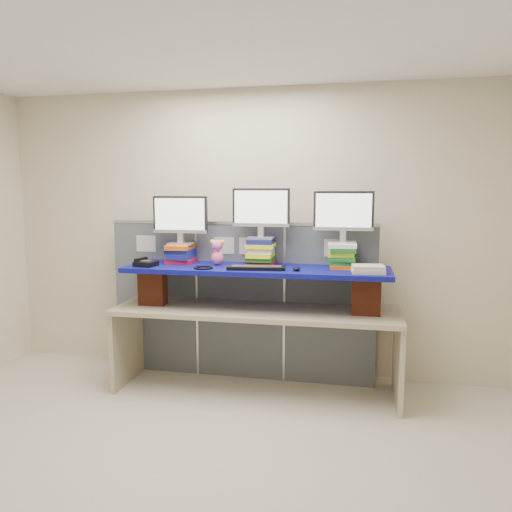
% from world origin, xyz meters
% --- Properties ---
extents(room, '(5.00, 4.00, 2.80)m').
position_xyz_m(room, '(0.00, 0.00, 1.40)').
color(room, beige).
rests_on(room, ground).
extents(cubicle_partition, '(2.60, 0.06, 1.53)m').
position_xyz_m(cubicle_partition, '(-0.00, 1.78, 0.77)').
color(cubicle_partition, '#4D535B').
rests_on(cubicle_partition, ground).
extents(desk, '(2.56, 0.79, 0.77)m').
position_xyz_m(desk, '(0.22, 1.47, 0.62)').
color(desk, '#B9AB8D').
rests_on(desk, ground).
extents(brick_pier_left, '(0.24, 0.14, 0.33)m').
position_xyz_m(brick_pier_left, '(-0.74, 1.41, 0.94)').
color(brick_pier_left, maroon).
rests_on(brick_pier_left, desk).
extents(brick_pier_right, '(0.24, 0.14, 0.33)m').
position_xyz_m(brick_pier_right, '(1.18, 1.44, 0.94)').
color(brick_pier_right, maroon).
rests_on(brick_pier_right, desk).
extents(blue_board, '(2.36, 0.63, 0.04)m').
position_xyz_m(blue_board, '(0.22, 1.47, 1.12)').
color(blue_board, '#080A68').
rests_on(blue_board, brick_pier_left).
extents(book_stack_left, '(0.27, 0.31, 0.17)m').
position_xyz_m(book_stack_left, '(-0.52, 1.58, 1.23)').
color(book_stack_left, maroon).
rests_on(book_stack_left, blue_board).
extents(book_stack_center, '(0.27, 0.32, 0.24)m').
position_xyz_m(book_stack_center, '(0.24, 1.60, 1.27)').
color(book_stack_center, maroon).
rests_on(book_stack_center, blue_board).
extents(book_stack_right, '(0.26, 0.31, 0.22)m').
position_xyz_m(book_stack_right, '(0.97, 1.61, 1.25)').
color(book_stack_right, orange).
rests_on(book_stack_right, blue_board).
extents(monitor_left, '(0.52, 0.15, 0.45)m').
position_xyz_m(monitor_left, '(-0.52, 1.58, 1.58)').
color(monitor_left, '#AFAFB4').
rests_on(monitor_left, book_stack_left).
extents(monitor_center, '(0.52, 0.15, 0.45)m').
position_xyz_m(monitor_center, '(0.24, 1.59, 1.65)').
color(monitor_center, '#AFAFB4').
rests_on(monitor_center, book_stack_center).
extents(monitor_right, '(0.52, 0.15, 0.45)m').
position_xyz_m(monitor_right, '(0.97, 1.61, 1.62)').
color(monitor_right, '#AFAFB4').
rests_on(monitor_right, book_stack_right).
extents(keyboard, '(0.51, 0.23, 0.03)m').
position_xyz_m(keyboard, '(0.25, 1.35, 1.16)').
color(keyboard, black).
rests_on(keyboard, blue_board).
extents(mouse, '(0.07, 0.11, 0.03)m').
position_xyz_m(mouse, '(0.60, 1.36, 1.16)').
color(mouse, black).
rests_on(mouse, blue_board).
extents(desk_phone, '(0.20, 0.19, 0.08)m').
position_xyz_m(desk_phone, '(-0.76, 1.32, 1.17)').
color(desk_phone, black).
rests_on(desk_phone, blue_board).
extents(headset, '(0.17, 0.17, 0.02)m').
position_xyz_m(headset, '(-0.21, 1.30, 1.15)').
color(headset, black).
rests_on(headset, blue_board).
extents(plush_toy, '(0.14, 0.10, 0.23)m').
position_xyz_m(plush_toy, '(-0.15, 1.53, 1.27)').
color(plush_toy, pink).
rests_on(plush_toy, blue_board).
extents(binder_stack, '(0.29, 0.24, 0.06)m').
position_xyz_m(binder_stack, '(1.19, 1.37, 1.18)').
color(binder_stack, beige).
rests_on(binder_stack, blue_board).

